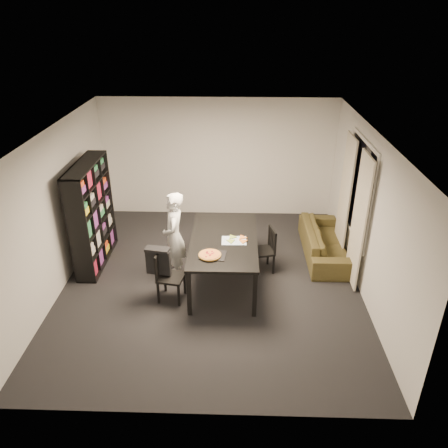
{
  "coord_description": "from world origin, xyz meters",
  "views": [
    {
      "loc": [
        0.41,
        -6.29,
        4.33
      ],
      "look_at": [
        0.21,
        0.12,
        1.05
      ],
      "focal_mm": 35.0,
      "sensor_mm": 36.0,
      "label": 1
    }
  ],
  "objects_px": {
    "pepperoni_pizza": "(210,255)",
    "sofa": "(325,242)",
    "dining_table": "(224,243)",
    "baking_tray": "(213,255)",
    "bookshelf": "(92,215)",
    "chair_right": "(267,247)",
    "chair_left": "(166,272)",
    "person": "(174,236)"
  },
  "relations": [
    {
      "from": "chair_left",
      "to": "pepperoni_pizza",
      "type": "height_order",
      "value": "pepperoni_pizza"
    },
    {
      "from": "bookshelf",
      "to": "chair_right",
      "type": "xyz_separation_m",
      "value": [
        3.12,
        -0.2,
        -0.49
      ]
    },
    {
      "from": "chair_right",
      "to": "pepperoni_pizza",
      "type": "distance_m",
      "value": 1.39
    },
    {
      "from": "dining_table",
      "to": "person",
      "type": "distance_m",
      "value": 0.86
    },
    {
      "from": "chair_left",
      "to": "sofa",
      "type": "distance_m",
      "value": 3.15
    },
    {
      "from": "baking_tray",
      "to": "pepperoni_pizza",
      "type": "distance_m",
      "value": 0.06
    },
    {
      "from": "baking_tray",
      "to": "dining_table",
      "type": "bearing_deg",
      "value": 73.93
    },
    {
      "from": "dining_table",
      "to": "pepperoni_pizza",
      "type": "height_order",
      "value": "pepperoni_pizza"
    },
    {
      "from": "bookshelf",
      "to": "chair_right",
      "type": "relative_size",
      "value": 2.33
    },
    {
      "from": "bookshelf",
      "to": "chair_right",
      "type": "distance_m",
      "value": 3.16
    },
    {
      "from": "baking_tray",
      "to": "bookshelf",
      "type": "bearing_deg",
      "value": 153.39
    },
    {
      "from": "pepperoni_pizza",
      "to": "sofa",
      "type": "bearing_deg",
      "value": 35.88
    },
    {
      "from": "dining_table",
      "to": "person",
      "type": "height_order",
      "value": "person"
    },
    {
      "from": "dining_table",
      "to": "pepperoni_pizza",
      "type": "xyz_separation_m",
      "value": [
        -0.2,
        -0.56,
        0.1
      ]
    },
    {
      "from": "bookshelf",
      "to": "dining_table",
      "type": "height_order",
      "value": "bookshelf"
    },
    {
      "from": "baking_tray",
      "to": "chair_right",
      "type": "bearing_deg",
      "value": 45.31
    },
    {
      "from": "baking_tray",
      "to": "sofa",
      "type": "distance_m",
      "value": 2.56
    },
    {
      "from": "person",
      "to": "baking_tray",
      "type": "height_order",
      "value": "person"
    },
    {
      "from": "baking_tray",
      "to": "person",
      "type": "bearing_deg",
      "value": 136.37
    },
    {
      "from": "sofa",
      "to": "chair_left",
      "type": "bearing_deg",
      "value": 117.57
    },
    {
      "from": "person",
      "to": "sofa",
      "type": "xyz_separation_m",
      "value": [
        2.72,
        0.8,
        -0.51
      ]
    },
    {
      "from": "person",
      "to": "baking_tray",
      "type": "xyz_separation_m",
      "value": [
        0.69,
        -0.66,
        0.05
      ]
    },
    {
      "from": "dining_table",
      "to": "baking_tray",
      "type": "relative_size",
      "value": 4.95
    },
    {
      "from": "chair_right",
      "to": "person",
      "type": "relative_size",
      "value": 0.52
    },
    {
      "from": "chair_left",
      "to": "chair_right",
      "type": "height_order",
      "value": "chair_left"
    },
    {
      "from": "person",
      "to": "pepperoni_pizza",
      "type": "xyz_separation_m",
      "value": [
        0.65,
        -0.7,
        0.07
      ]
    },
    {
      "from": "chair_right",
      "to": "sofa",
      "type": "xyz_separation_m",
      "value": [
        1.13,
        0.56,
        -0.19
      ]
    },
    {
      "from": "baking_tray",
      "to": "sofa",
      "type": "bearing_deg",
      "value": 35.83
    },
    {
      "from": "chair_right",
      "to": "baking_tray",
      "type": "relative_size",
      "value": 2.04
    },
    {
      "from": "dining_table",
      "to": "chair_right",
      "type": "bearing_deg",
      "value": 27.04
    },
    {
      "from": "dining_table",
      "to": "sofa",
      "type": "relative_size",
      "value": 1.05
    },
    {
      "from": "bookshelf",
      "to": "dining_table",
      "type": "distance_m",
      "value": 2.45
    },
    {
      "from": "chair_right",
      "to": "person",
      "type": "height_order",
      "value": "person"
    },
    {
      "from": "chair_left",
      "to": "bookshelf",
      "type": "bearing_deg",
      "value": 62.86
    },
    {
      "from": "dining_table",
      "to": "chair_right",
      "type": "xyz_separation_m",
      "value": [
        0.75,
        0.38,
        -0.29
      ]
    },
    {
      "from": "chair_right",
      "to": "person",
      "type": "bearing_deg",
      "value": -95.61
    },
    {
      "from": "person",
      "to": "baking_tray",
      "type": "relative_size",
      "value": 3.92
    },
    {
      "from": "person",
      "to": "chair_right",
      "type": "bearing_deg",
      "value": 94.16
    },
    {
      "from": "dining_table",
      "to": "baking_tray",
      "type": "bearing_deg",
      "value": -106.07
    },
    {
      "from": "bookshelf",
      "to": "baking_tray",
      "type": "bearing_deg",
      "value": -26.61
    },
    {
      "from": "bookshelf",
      "to": "person",
      "type": "bearing_deg",
      "value": -16.42
    },
    {
      "from": "person",
      "to": "baking_tray",
      "type": "bearing_deg",
      "value": 41.64
    }
  ]
}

